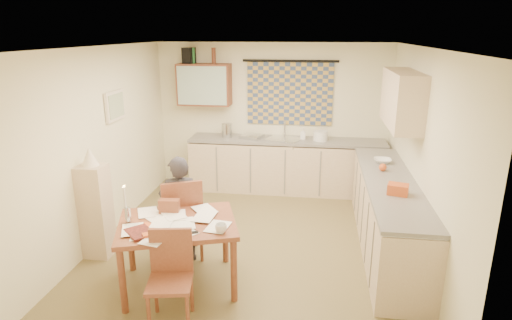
% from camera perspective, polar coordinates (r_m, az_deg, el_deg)
% --- Properties ---
extents(floor, '(4.00, 4.50, 0.02)m').
position_cam_1_polar(floor, '(5.79, -0.36, -10.84)').
color(floor, brown).
rests_on(floor, ground).
extents(ceiling, '(4.00, 4.50, 0.02)m').
position_cam_1_polar(ceiling, '(5.13, -0.41, 14.95)').
color(ceiling, white).
rests_on(ceiling, floor).
extents(wall_back, '(4.00, 0.02, 2.50)m').
position_cam_1_polar(wall_back, '(7.50, 2.17, 5.87)').
color(wall_back, '#EEE8C0').
rests_on(wall_back, floor).
extents(wall_front, '(4.00, 0.02, 2.50)m').
position_cam_1_polar(wall_front, '(3.24, -6.36, -9.46)').
color(wall_front, '#EEE8C0').
rests_on(wall_front, floor).
extents(wall_left, '(0.02, 4.50, 2.50)m').
position_cam_1_polar(wall_left, '(5.95, -19.92, 1.92)').
color(wall_left, '#EEE8C0').
rests_on(wall_left, floor).
extents(wall_right, '(0.02, 4.50, 2.50)m').
position_cam_1_polar(wall_right, '(5.41, 21.17, 0.37)').
color(wall_right, '#EEE8C0').
rests_on(wall_right, floor).
extents(window_blind, '(1.45, 0.03, 1.05)m').
position_cam_1_polar(window_blind, '(7.37, 4.52, 8.78)').
color(window_blind, '#344870').
rests_on(window_blind, wall_back).
extents(curtain_rod, '(1.60, 0.04, 0.04)m').
position_cam_1_polar(curtain_rod, '(7.30, 4.61, 13.04)').
color(curtain_rod, black).
rests_on(curtain_rod, wall_back).
extents(wall_cabinet, '(0.90, 0.34, 0.70)m').
position_cam_1_polar(wall_cabinet, '(7.45, -6.90, 9.96)').
color(wall_cabinet, '#5C2C1C').
rests_on(wall_cabinet, wall_back).
extents(wall_cabinet_glass, '(0.84, 0.02, 0.64)m').
position_cam_1_polar(wall_cabinet_glass, '(7.29, -7.24, 9.79)').
color(wall_cabinet_glass, '#99B2A5').
rests_on(wall_cabinet_glass, wall_back).
extents(upper_cabinet_right, '(0.34, 1.30, 0.70)m').
position_cam_1_polar(upper_cabinet_right, '(5.78, 18.88, 7.70)').
color(upper_cabinet_right, tan).
rests_on(upper_cabinet_right, wall_right).
extents(framed_print, '(0.04, 0.50, 0.40)m').
position_cam_1_polar(framed_print, '(6.19, -18.31, 6.90)').
color(framed_print, silver).
rests_on(framed_print, wall_left).
extents(print_canvas, '(0.01, 0.42, 0.32)m').
position_cam_1_polar(print_canvas, '(6.18, -18.10, 6.90)').
color(print_canvas, silver).
rests_on(print_canvas, wall_left).
extents(counter_back, '(3.30, 0.62, 0.92)m').
position_cam_1_polar(counter_back, '(7.38, 4.05, -0.76)').
color(counter_back, tan).
rests_on(counter_back, floor).
extents(counter_right, '(0.62, 2.95, 0.92)m').
position_cam_1_polar(counter_right, '(5.69, 17.08, -6.99)').
color(counter_right, tan).
rests_on(counter_right, floor).
extents(stove, '(0.59, 0.59, 0.91)m').
position_cam_1_polar(stove, '(4.66, 19.18, -12.71)').
color(stove, white).
rests_on(stove, floor).
extents(sink, '(0.67, 0.61, 0.10)m').
position_cam_1_polar(sink, '(7.26, 3.73, 2.48)').
color(sink, silver).
rests_on(sink, counter_back).
extents(tap, '(0.04, 0.04, 0.28)m').
position_cam_1_polar(tap, '(7.40, 3.87, 4.17)').
color(tap, silver).
rests_on(tap, counter_back).
extents(dish_rack, '(0.43, 0.40, 0.06)m').
position_cam_1_polar(dish_rack, '(7.31, -0.57, 3.17)').
color(dish_rack, silver).
rests_on(dish_rack, counter_back).
extents(kettle, '(0.22, 0.22, 0.24)m').
position_cam_1_polar(kettle, '(7.36, -3.89, 3.95)').
color(kettle, silver).
rests_on(kettle, counter_back).
extents(mixing_bowl, '(0.29, 0.29, 0.16)m').
position_cam_1_polar(mixing_bowl, '(7.22, 8.60, 3.21)').
color(mixing_bowl, white).
rests_on(mixing_bowl, counter_back).
extents(soap_bottle, '(0.09, 0.09, 0.19)m').
position_cam_1_polar(soap_bottle, '(7.26, 6.30, 3.50)').
color(soap_bottle, white).
rests_on(soap_bottle, counter_back).
extents(bowl, '(0.26, 0.26, 0.06)m').
position_cam_1_polar(bowl, '(6.19, 16.52, -0.10)').
color(bowl, white).
rests_on(bowl, counter_right).
extents(orange_bag, '(0.26, 0.21, 0.12)m').
position_cam_1_polar(orange_bag, '(5.05, 18.39, -3.73)').
color(orange_bag, '#CA5221').
rests_on(orange_bag, counter_right).
extents(fruit_orange, '(0.10, 0.10, 0.10)m').
position_cam_1_polar(fruit_orange, '(5.82, 16.55, -0.95)').
color(fruit_orange, '#CA5221').
rests_on(fruit_orange, counter_right).
extents(speaker, '(0.21, 0.24, 0.26)m').
position_cam_1_polar(speaker, '(7.48, -8.95, 13.60)').
color(speaker, black).
rests_on(speaker, wall_cabinet).
extents(bottle_green, '(0.08, 0.08, 0.26)m').
position_cam_1_polar(bottle_green, '(7.46, -8.42, 13.61)').
color(bottle_green, '#195926').
rests_on(bottle_green, wall_cabinet).
extents(bottle_brown, '(0.09, 0.09, 0.26)m').
position_cam_1_polar(bottle_brown, '(7.36, -5.67, 13.67)').
color(bottle_brown, '#5C2C1C').
rests_on(bottle_brown, wall_cabinet).
extents(dining_table, '(1.44, 1.25, 0.75)m').
position_cam_1_polar(dining_table, '(4.79, -10.24, -12.15)').
color(dining_table, brown).
rests_on(dining_table, floor).
extents(chair_far, '(0.63, 0.63, 1.04)m').
position_cam_1_polar(chair_far, '(5.36, -9.81, -9.52)').
color(chair_far, brown).
rests_on(chair_far, floor).
extents(chair_near, '(0.47, 0.47, 0.90)m').
position_cam_1_polar(chair_near, '(4.31, -11.26, -17.40)').
color(chair_near, brown).
rests_on(chair_near, floor).
extents(person, '(0.66, 0.59, 1.31)m').
position_cam_1_polar(person, '(5.17, -10.08, -6.50)').
color(person, black).
rests_on(person, floor).
extents(shelf_stand, '(0.32, 0.30, 1.16)m').
position_cam_1_polar(shelf_stand, '(5.57, -20.56, -6.42)').
color(shelf_stand, tan).
rests_on(shelf_stand, floor).
extents(lampshade, '(0.20, 0.20, 0.22)m').
position_cam_1_polar(lampshade, '(5.35, -21.32, 0.42)').
color(lampshade, silver).
rests_on(lampshade, shelf_stand).
extents(letter_rack, '(0.23, 0.12, 0.16)m').
position_cam_1_polar(letter_rack, '(4.82, -11.48, -6.08)').
color(letter_rack, brown).
rests_on(letter_rack, dining_table).
extents(mug, '(0.23, 0.23, 0.09)m').
position_cam_1_polar(mug, '(4.32, -4.70, -9.07)').
color(mug, white).
rests_on(mug, dining_table).
extents(magazine, '(0.52, 0.52, 0.03)m').
position_cam_1_polar(magazine, '(4.41, -16.62, -9.65)').
color(magazine, maroon).
rests_on(magazine, dining_table).
extents(book, '(0.28, 0.33, 0.02)m').
position_cam_1_polar(book, '(4.55, -15.48, -8.77)').
color(book, '#CA5221').
rests_on(book, dining_table).
extents(orange_box, '(0.14, 0.13, 0.04)m').
position_cam_1_polar(orange_box, '(4.36, -14.08, -9.71)').
color(orange_box, '#CA5221').
rests_on(orange_box, dining_table).
extents(eyeglasses, '(0.14, 0.09, 0.02)m').
position_cam_1_polar(eyeglasses, '(4.35, -8.60, -9.58)').
color(eyeglasses, black).
rests_on(eyeglasses, dining_table).
extents(candle_holder, '(0.06, 0.06, 0.18)m').
position_cam_1_polar(candle_holder, '(4.68, -16.71, -7.09)').
color(candle_holder, silver).
rests_on(candle_holder, dining_table).
extents(candle, '(0.03, 0.03, 0.22)m').
position_cam_1_polar(candle, '(4.62, -17.13, -4.76)').
color(candle, white).
rests_on(candle, dining_table).
extents(candle_flame, '(0.02, 0.02, 0.02)m').
position_cam_1_polar(candle_flame, '(4.56, -17.17, -3.39)').
color(candle_flame, '#FFCC66').
rests_on(candle_flame, dining_table).
extents(papers, '(1.13, 1.09, 0.02)m').
position_cam_1_polar(papers, '(4.62, -11.16, -8.04)').
color(papers, white).
rests_on(papers, dining_table).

